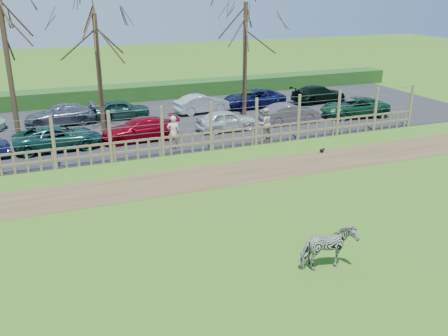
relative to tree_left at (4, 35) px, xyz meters
name	(u,v)px	position (x,y,z in m)	size (l,w,h in m)	color
ground	(224,224)	(6.50, -12.50, -5.62)	(120.00, 120.00, 0.00)	#5C9233
dirt_strip	(185,180)	(6.50, -8.00, -5.61)	(34.00, 2.80, 0.01)	brown
asphalt	(135,124)	(6.50, 2.00, -5.60)	(44.00, 13.00, 0.04)	#232326
hedge	(114,94)	(6.50, 9.00, -5.07)	(46.00, 2.00, 1.10)	#1E4716
fence	(163,141)	(6.50, -4.50, -4.81)	(30.16, 0.16, 2.50)	brown
tree_left	(4,35)	(0.00, 0.00, 0.00)	(4.80, 4.80, 7.88)	#3D2B1E
tree_mid	(97,45)	(4.50, 1.00, -0.75)	(4.80, 4.80, 6.83)	#3D2B1E
tree_right	(245,32)	(13.50, 1.50, -0.37)	(4.80, 4.80, 7.35)	#3D2B1E
zebra	(328,248)	(8.20, -16.37, -4.94)	(0.73, 1.60, 1.35)	gray
visitor_a	(173,132)	(7.29, -3.63, -4.71)	(0.63, 0.41, 1.72)	beige
visitor_b	(265,124)	(12.33, -3.83, -4.71)	(0.84, 0.65, 1.72)	#BFB5AA
crow	(322,150)	(14.04, -6.87, -5.51)	(0.27, 0.20, 0.22)	black
car_2	(58,138)	(1.85, -1.48, -4.98)	(1.99, 4.32, 1.20)	#14413A
car_3	(139,129)	(6.03, -1.46, -4.98)	(1.68, 4.13, 1.20)	maroon
car_4	(227,120)	(11.10, -1.39, -4.98)	(1.42, 3.52, 1.20)	silver
car_5	(290,114)	(15.25, -1.29, -4.98)	(1.27, 3.64, 1.20)	#5D515A
car_6	(354,107)	(19.87, -1.34, -4.98)	(1.99, 4.32, 1.20)	#154326
car_9	(60,115)	(2.37, 3.52, -4.98)	(1.68, 4.13, 1.20)	#51596D
car_10	(121,109)	(6.02, 3.66, -4.98)	(1.42, 3.52, 1.20)	#1B4037
car_11	(202,104)	(11.24, 3.25, -4.98)	(1.27, 3.64, 1.20)	#B7BEBF
car_12	(253,99)	(15.04, 3.43, -4.98)	(1.99, 4.32, 1.20)	#0E1242
car_13	(319,94)	(20.08, 3.18, -4.98)	(1.68, 4.13, 1.20)	black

